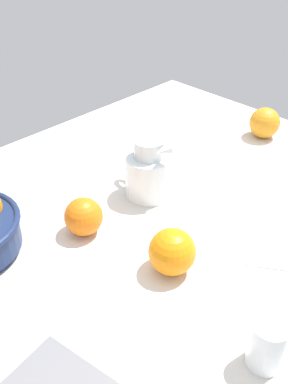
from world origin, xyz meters
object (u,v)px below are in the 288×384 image
Objects in this scene: juice_glass at (267,347)px; loose_orange_2 at (172,252)px; loose_orange_1 at (265,123)px; juice_pitcher at (149,174)px; loose_orange_0 at (84,217)px.

juice_glass is 23.16cm from loose_orange_2.
loose_orange_2 is at bearing -163.83° from loose_orange_1.
juice_pitcher is at bearing 54.01° from loose_orange_2.
loose_orange_2 is (4.76, 22.65, 0.74)cm from juice_glass.
loose_orange_2 reaches higher than loose_orange_1.
juice_pitcher reaches higher than loose_orange_2.
juice_pitcher is 46.84cm from juice_glass.
juice_pitcher is 1.78× the size of loose_orange_1.
loose_orange_1 is at bearing -3.02° from loose_orange_0.
juice_glass is 42.40cm from loose_orange_0.
loose_orange_1 is 59.28cm from loose_orange_2.
juice_pitcher reaches higher than juice_glass.
loose_orange_1 is at bearing -4.71° from juice_pitcher.
loose_orange_0 is at bearing -179.23° from juice_pitcher.
loose_orange_1 is at bearing 32.40° from juice_glass.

